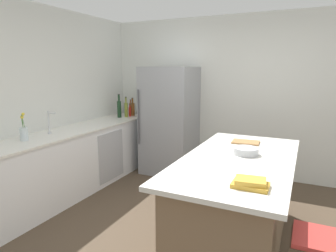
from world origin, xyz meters
name	(u,v)px	position (x,y,z in m)	size (l,w,h in m)	color
ground_plane	(200,242)	(0.00, 0.00, 0.00)	(7.20, 7.20, 0.00)	#4C3D2D
wall_rear	(248,97)	(0.00, 2.25, 1.30)	(6.00, 0.10, 2.60)	silver
wall_left	(23,104)	(-2.45, 0.00, 1.30)	(0.10, 6.00, 2.60)	silver
counter_run_left	(77,159)	(-2.09, 0.52, 0.46)	(0.66, 3.19, 0.91)	white
kitchen_island	(237,201)	(0.33, 0.12, 0.46)	(1.00, 2.03, 0.91)	#7A6047
refrigerator	(170,120)	(-1.21, 1.82, 0.89)	(0.82, 0.78, 1.79)	#93969B
sink_faucet	(49,122)	(-2.13, 0.11, 1.07)	(0.15, 0.05, 0.30)	silver
flower_vase	(24,132)	(-2.12, -0.29, 1.01)	(0.09, 0.09, 0.34)	silver
vinegar_bottle	(131,108)	(-2.10, 2.01, 1.03)	(0.06, 0.06, 0.28)	#994C23
whiskey_bottle	(133,109)	(-1.99, 1.90, 1.04)	(0.08, 0.08, 0.33)	brown
hot_sauce_bottle	(130,111)	(-2.00, 1.81, 1.00)	(0.05, 0.05, 0.22)	red
olive_oil_bottle	(126,109)	(-2.01, 1.72, 1.05)	(0.06, 0.06, 0.36)	olive
wine_bottle	(119,108)	(-2.09, 1.62, 1.08)	(0.07, 0.07, 0.41)	#19381E
cookbook_stack	(250,183)	(0.55, -0.56, 0.94)	(0.26, 0.18, 0.06)	gold
mixing_bowl	(246,151)	(0.36, 0.26, 0.95)	(0.25, 0.25, 0.07)	#B2B5BA
cutting_board	(246,142)	(0.27, 0.74, 0.92)	(0.31, 0.23, 0.02)	#9E7042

